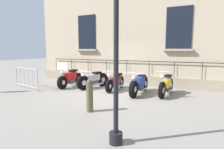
{
  "coord_description": "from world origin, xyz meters",
  "views": [
    {
      "loc": [
        7.42,
        3.62,
        1.93
      ],
      "look_at": [
        -0.24,
        0.0,
        0.8
      ],
      "focal_mm": 29.53,
      "sensor_mm": 36.0,
      "label": 1
    }
  ],
  "objects": [
    {
      "name": "crowd_barrier",
      "position": [
        1.04,
        -4.13,
        0.56
      ],
      "size": [
        0.49,
        2.04,
        1.05
      ],
      "color": "#B7B7BF",
      "rests_on": "ground_plane"
    },
    {
      "name": "ground_plane",
      "position": [
        0.0,
        0.0,
        0.0
      ],
      "size": [
        60.0,
        60.0,
        0.0
      ],
      "primitive_type": "plane",
      "color": "gray"
    },
    {
      "name": "motorcycle_red",
      "position": [
        -0.32,
        -2.49,
        0.45
      ],
      "size": [
        2.02,
        0.73,
        1.33
      ],
      "color": "black",
      "rests_on": "ground_plane"
    },
    {
      "name": "motorcycle_silver",
      "position": [
        -0.55,
        -1.21,
        0.42
      ],
      "size": [
        1.98,
        0.84,
        0.93
      ],
      "color": "black",
      "rests_on": "ground_plane"
    },
    {
      "name": "motorcycle_blue",
      "position": [
        -0.29,
        1.31,
        0.44
      ],
      "size": [
        2.14,
        0.71,
        1.02
      ],
      "color": "black",
      "rests_on": "ground_plane"
    },
    {
      "name": "bollard",
      "position": [
        2.65,
        0.6,
        0.52
      ],
      "size": [
        0.21,
        0.21,
        1.03
      ],
      "color": "brown",
      "rests_on": "ground_plane"
    },
    {
      "name": "motorcycle_maroon",
      "position": [
        -0.58,
        0.02,
        0.41
      ],
      "size": [
        1.95,
        0.65,
        0.99
      ],
      "color": "black",
      "rests_on": "ground_plane"
    },
    {
      "name": "motorcycle_yellow",
      "position": [
        -0.55,
        2.42,
        0.42
      ],
      "size": [
        1.93,
        0.58,
        1.09
      ],
      "color": "black",
      "rests_on": "ground_plane"
    },
    {
      "name": "building_facade",
      "position": [
        -2.56,
        -0.0,
        3.71
      ],
      "size": [
        0.82,
        12.04,
        7.6
      ],
      "color": "tan",
      "rests_on": "ground_plane"
    }
  ]
}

